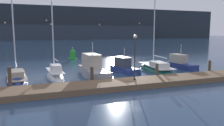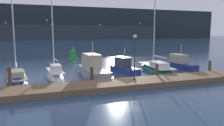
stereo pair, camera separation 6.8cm
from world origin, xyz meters
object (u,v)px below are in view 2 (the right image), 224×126
(sailboat_berth_1, at_px, (17,79))
(motorboat_berth_4, at_px, (124,70))
(sailboat_berth_2, at_px, (55,76))
(motorboat_berth_6, at_px, (180,66))
(motorboat_berth_3, at_px, (93,72))
(sailboat_berth_5, at_px, (156,70))
(channel_buoy, at_px, (73,55))
(dock_lamppost, at_px, (135,50))

(sailboat_berth_1, distance_m, motorboat_berth_4, 11.09)
(sailboat_berth_2, bearing_deg, motorboat_berth_6, 2.54)
(motorboat_berth_3, relative_size, motorboat_berth_6, 1.32)
(sailboat_berth_1, bearing_deg, motorboat_berth_6, 2.03)
(sailboat_berth_1, xyz_separation_m, motorboat_berth_6, (18.83, 0.67, 0.21))
(motorboat_berth_3, xyz_separation_m, sailboat_berth_5, (7.74, 0.67, -0.29))
(motorboat_berth_3, bearing_deg, channel_buoy, 87.87)
(motorboat_berth_4, height_order, dock_lamppost, dock_lamppost)
(sailboat_berth_1, height_order, motorboat_berth_4, sailboat_berth_1)
(motorboat_berth_6, bearing_deg, sailboat_berth_1, -177.97)
(sailboat_berth_1, distance_m, motorboat_berth_3, 7.22)
(sailboat_berth_2, xyz_separation_m, motorboat_berth_4, (7.59, 0.41, 0.09))
(sailboat_berth_1, height_order, sailboat_berth_2, sailboat_berth_1)
(sailboat_berth_5, bearing_deg, sailboat_berth_2, -179.42)
(sailboat_berth_2, distance_m, sailboat_berth_5, 11.44)
(channel_buoy, height_order, dock_lamppost, dock_lamppost)
(sailboat_berth_5, relative_size, motorboat_berth_6, 1.87)
(motorboat_berth_4, distance_m, sailboat_berth_5, 3.86)
(motorboat_berth_4, height_order, motorboat_berth_6, motorboat_berth_6)
(sailboat_berth_2, bearing_deg, dock_lamppost, -41.33)
(motorboat_berth_3, relative_size, sailboat_berth_5, 0.71)
(motorboat_berth_6, bearing_deg, sailboat_berth_2, -177.46)
(sailboat_berth_2, relative_size, dock_lamppost, 2.11)
(motorboat_berth_6, relative_size, channel_buoy, 2.55)
(sailboat_berth_5, bearing_deg, channel_buoy, 116.64)
(motorboat_berth_4, xyz_separation_m, channel_buoy, (-3.33, 14.03, 0.47))
(motorboat_berth_4, distance_m, channel_buoy, 14.43)
(sailboat_berth_1, distance_m, channel_buoy, 16.39)
(sailboat_berth_1, xyz_separation_m, sailboat_berth_5, (14.93, 0.10, 0.02))
(motorboat_berth_4, bearing_deg, dock_lamppost, -104.86)
(dock_lamppost, bearing_deg, sailboat_berth_1, 150.78)
(sailboat_berth_1, distance_m, motorboat_berth_6, 18.84)
(sailboat_berth_1, relative_size, channel_buoy, 4.70)
(sailboat_berth_5, xyz_separation_m, channel_buoy, (-7.18, 14.32, 0.62))
(dock_lamppost, bearing_deg, motorboat_berth_6, 32.99)
(motorboat_berth_3, xyz_separation_m, motorboat_berth_6, (11.64, 1.23, -0.09))
(sailboat_berth_5, distance_m, channel_buoy, 16.03)
(sailboat_berth_1, height_order, motorboat_berth_3, sailboat_berth_1)
(motorboat_berth_4, bearing_deg, sailboat_berth_2, -176.93)
(motorboat_berth_6, height_order, channel_buoy, motorboat_berth_6)
(dock_lamppost, bearing_deg, sailboat_berth_2, 138.67)
(motorboat_berth_4, distance_m, dock_lamppost, 6.55)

